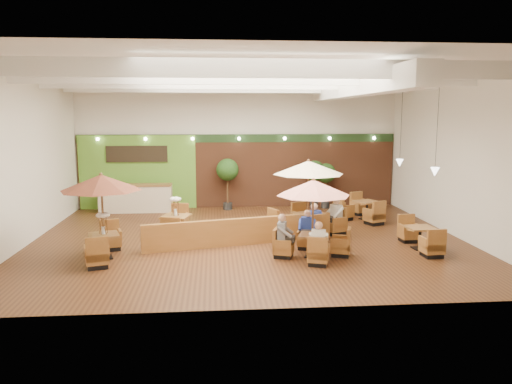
{
  "coord_description": "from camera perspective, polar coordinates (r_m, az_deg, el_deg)",
  "views": [
    {
      "loc": [
        -1.09,
        -15.99,
        4.06
      ],
      "look_at": [
        0.3,
        0.5,
        1.5
      ],
      "focal_mm": 35.0,
      "sensor_mm": 36.0,
      "label": 1
    }
  ],
  "objects": [
    {
      "name": "booth_divider",
      "position": [
        15.75,
        -1.77,
        -4.55
      ],
      "size": [
        6.02,
        1.67,
        0.85
      ],
      "primitive_type": "cube",
      "rotation": [
        0.0,
        0.0,
        0.24
      ],
      "color": "brown",
      "rests_on": "ground"
    },
    {
      "name": "topiary_0",
      "position": [
        21.44,
        -3.28,
        2.33
      ],
      "size": [
        0.95,
        0.95,
        2.22
      ],
      "color": "black",
      "rests_on": "ground"
    },
    {
      "name": "table_3",
      "position": [
        16.79,
        -9.16,
        -3.58
      ],
      "size": [
        1.06,
        2.71,
        1.55
      ],
      "rotation": [
        0.0,
        0.0,
        -0.25
      ],
      "color": "brown",
      "rests_on": "ground"
    },
    {
      "name": "diner_1",
      "position": [
        15.27,
        5.86,
        -3.81
      ],
      "size": [
        0.4,
        0.36,
        0.75
      ],
      "rotation": [
        0.0,
        0.0,
        2.89
      ],
      "color": "#2843B1",
      "rests_on": "ground"
    },
    {
      "name": "table_1",
      "position": [
        14.3,
        6.53,
        -1.22
      ],
      "size": [
        2.37,
        2.37,
        2.3
      ],
      "rotation": [
        0.0,
        0.0,
        -0.33
      ],
      "color": "brown",
      "rests_on": "ground"
    },
    {
      "name": "service_counter",
      "position": [
        21.63,
        -13.56,
        -0.7
      ],
      "size": [
        3.0,
        0.75,
        1.18
      ],
      "color": "beige",
      "rests_on": "ground"
    },
    {
      "name": "table_5",
      "position": [
        19.95,
        11.8,
        -2.13
      ],
      "size": [
        1.87,
        2.65,
        0.93
      ],
      "rotation": [
        0.0,
        0.0,
        0.41
      ],
      "color": "brown",
      "rests_on": "ground"
    },
    {
      "name": "topiary_2",
      "position": [
        22.0,
        8.0,
        1.96
      ],
      "size": [
        0.85,
        0.85,
        1.98
      ],
      "color": "black",
      "rests_on": "ground"
    },
    {
      "name": "diner_2",
      "position": [
        14.33,
        3.18,
        -4.52
      ],
      "size": [
        0.39,
        0.44,
        0.82
      ],
      "rotation": [
        0.0,
        0.0,
        4.45
      ],
      "color": "slate",
      "rests_on": "ground"
    },
    {
      "name": "table_0",
      "position": [
        14.66,
        -17.22,
        -0.2
      ],
      "size": [
        2.28,
        2.54,
        2.47
      ],
      "rotation": [
        0.0,
        0.0,
        0.29
      ],
      "color": "brown",
      "rests_on": "ground"
    },
    {
      "name": "room",
      "position": [
        17.27,
        -0.37,
        7.36
      ],
      "size": [
        14.04,
        14.0,
        5.52
      ],
      "color": "#381E0F",
      "rests_on": "ground"
    },
    {
      "name": "topiary_1",
      "position": [
        21.88,
        6.7,
        2.2
      ],
      "size": [
        0.91,
        0.91,
        2.11
      ],
      "color": "black",
      "rests_on": "ground"
    },
    {
      "name": "diner_0",
      "position": [
        13.68,
        7.16,
        -5.3
      ],
      "size": [
        0.42,
        0.37,
        0.77
      ],
      "rotation": [
        0.0,
        0.0,
        -0.26
      ],
      "color": "silver",
      "rests_on": "ground"
    },
    {
      "name": "diner_4",
      "position": [
        17.24,
        9.02,
        -2.32
      ],
      "size": [
        0.45,
        0.46,
        0.83
      ],
      "rotation": [
        0.0,
        0.0,
        2.07
      ],
      "color": "silver",
      "rests_on": "ground"
    },
    {
      "name": "table_4",
      "position": [
        16.1,
        18.22,
        -5.05
      ],
      "size": [
        0.82,
        2.33,
        0.87
      ],
      "rotation": [
        0.0,
        0.0,
        0.06
      ],
      "color": "brown",
      "rests_on": "ground"
    },
    {
      "name": "table_2",
      "position": [
        16.88,
        5.97,
        0.96
      ],
      "size": [
        2.72,
        2.72,
        2.6
      ],
      "rotation": [
        0.0,
        0.0,
        0.43
      ],
      "color": "brown",
      "rests_on": "ground"
    },
    {
      "name": "diner_3",
      "position": [
        16.13,
        6.54,
        -3.04
      ],
      "size": [
        0.46,
        0.45,
        0.82
      ],
      "rotation": [
        0.0,
        0.0,
        0.5
      ],
      "color": "#2843B1",
      "rests_on": "ground"
    }
  ]
}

